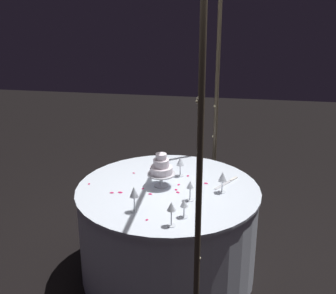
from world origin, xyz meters
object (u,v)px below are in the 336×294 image
at_px(decorative_arch, 211,102).
at_px(wine_glass_4, 134,193).
at_px(main_table, 168,232).
at_px(wine_glass_1, 171,208).
at_px(cake_knife, 228,182).
at_px(wine_glass_0, 180,162).
at_px(wine_glass_3, 184,205).
at_px(wine_glass_5, 222,178).
at_px(wine_glass_2, 190,186).
at_px(tiered_cake, 161,168).

height_order(decorative_arch, wine_glass_4, decorative_arch).
distance_m(main_table, wine_glass_1, 0.76).
bearing_deg(cake_knife, decorative_arch, -39.44).
height_order(decorative_arch, wine_glass_0, decorative_arch).
xyz_separation_m(wine_glass_3, wine_glass_5, (-0.42, 0.24, 0.03)).
relative_size(wine_glass_1, wine_glass_5, 1.03).
bearing_deg(cake_knife, wine_glass_3, -24.77).
relative_size(main_table, wine_glass_4, 7.57).
xyz_separation_m(wine_glass_1, wine_glass_4, (-0.15, -0.28, 0.01)).
bearing_deg(wine_glass_5, wine_glass_2, -53.73).
bearing_deg(wine_glass_2, wine_glass_1, -12.04).
distance_m(wine_glass_0, wine_glass_5, 0.44).
xyz_separation_m(main_table, wine_glass_1, (0.55, 0.11, 0.52)).
relative_size(decorative_arch, main_table, 1.63).
bearing_deg(wine_glass_4, wine_glass_5, 123.76).
distance_m(tiered_cake, cake_knife, 0.55).
xyz_separation_m(wine_glass_1, wine_glass_3, (-0.13, 0.07, -0.04)).
distance_m(wine_glass_0, wine_glass_3, 0.69).
height_order(wine_glass_3, wine_glass_4, wine_glass_4).
distance_m(wine_glass_5, cake_knife, 0.22).
bearing_deg(wine_glass_3, wine_glass_1, -28.40).
bearing_deg(cake_knife, tiered_cake, -74.84).
bearing_deg(cake_knife, wine_glass_0, -101.15).
xyz_separation_m(decorative_arch, wine_glass_3, (0.42, -0.13, -0.60)).
bearing_deg(wine_glass_4, wine_glass_1, 61.66).
relative_size(wine_glass_2, wine_glass_4, 0.82).
xyz_separation_m(main_table, tiered_cake, (-0.04, -0.06, 0.54)).
xyz_separation_m(wine_glass_2, wine_glass_5, (-0.17, 0.23, 0.01)).
bearing_deg(tiered_cake, cake_knife, 105.16).
relative_size(wine_glass_4, cake_knife, 0.73).
bearing_deg(decorative_arch, wine_glass_1, -20.00).
distance_m(wine_glass_0, wine_glass_2, 0.44).
height_order(decorative_arch, cake_knife, decorative_arch).
xyz_separation_m(tiered_cake, wine_glass_2, (0.21, 0.25, -0.04)).
bearing_deg(decorative_arch, wine_glass_5, 87.69).
relative_size(main_table, wine_glass_0, 8.91).
height_order(wine_glass_4, cake_knife, wine_glass_4).
bearing_deg(cake_knife, wine_glass_1, -25.41).
bearing_deg(main_table, tiered_cake, -122.83).
bearing_deg(wine_glass_0, tiered_cake, -29.11).
height_order(wine_glass_0, wine_glass_4, wine_glass_4).
xyz_separation_m(wine_glass_4, wine_glass_5, (-0.39, 0.59, -0.02)).
xyz_separation_m(decorative_arch, wine_glass_0, (-0.25, -0.25, -0.58)).
bearing_deg(wine_glass_4, wine_glass_2, 122.12).
relative_size(decorative_arch, wine_glass_5, 13.83).
bearing_deg(tiered_cake, wine_glass_2, 50.22).
bearing_deg(wine_glass_5, cake_knife, 167.96).
bearing_deg(wine_glass_5, decorative_arch, -92.31).
xyz_separation_m(wine_glass_3, wine_glass_4, (-0.03, -0.35, 0.05)).
bearing_deg(wine_glass_2, cake_knife, 142.65).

